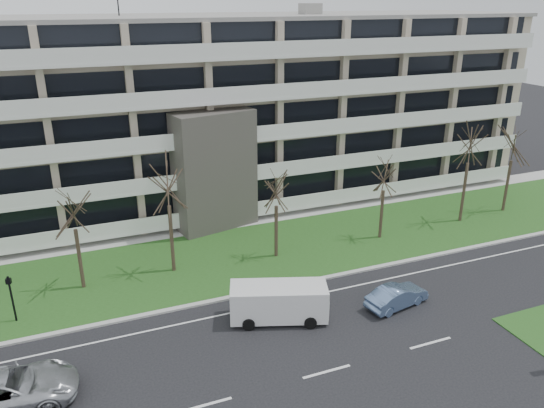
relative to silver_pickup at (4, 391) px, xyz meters
name	(u,v)px	position (x,y,z in m)	size (l,w,h in m)	color
ground	(327,372)	(13.97, -3.12, -0.85)	(160.00, 160.00, 0.00)	black
grass_verge	(240,256)	(13.97, 9.88, -0.82)	(90.00, 10.00, 0.06)	#224A18
curb	(266,290)	(13.97, 4.88, -0.79)	(90.00, 0.35, 0.12)	#B2B2AD
sidewalk	(217,226)	(13.97, 15.38, -0.81)	(90.00, 2.00, 0.08)	#B2B2AD
lane_edge_line	(275,303)	(13.97, 3.38, -0.84)	(90.00, 0.12, 0.01)	white
apartment_building	(190,112)	(13.96, 22.20, 6.77)	(60.50, 15.10, 18.75)	#BAA890
silver_pickup	(4,391)	(0.00, 0.00, 0.00)	(2.81, 6.10, 1.70)	silver
blue_sedan	(397,296)	(20.33, 0.52, -0.21)	(1.35, 3.88, 1.28)	#6784B2
white_van	(280,300)	(13.61, 1.82, 0.38)	(5.62, 3.59, 2.05)	white
pedestrian_signal	(11,293)	(0.07, 6.97, 0.94)	(0.31, 0.26, 2.81)	black
tree_2	(72,206)	(3.75, 9.43, 4.56)	(3.48, 3.48, 6.95)	#382B21
tree_3	(167,179)	(9.34, 9.48, 5.48)	(4.07, 4.07, 8.13)	#382B21
tree_4	(276,186)	(16.29, 8.92, 4.30)	(3.32, 3.32, 6.63)	#382B21
tree_5	(385,172)	(24.56, 8.85, 4.29)	(3.30, 3.30, 6.61)	#382B21
tree_6	(471,139)	(32.20, 9.16, 5.83)	(4.29, 4.29, 8.58)	#382B21
tree_7	(515,140)	(37.00, 9.56, 5.19)	(3.88, 3.88, 7.76)	#382B21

